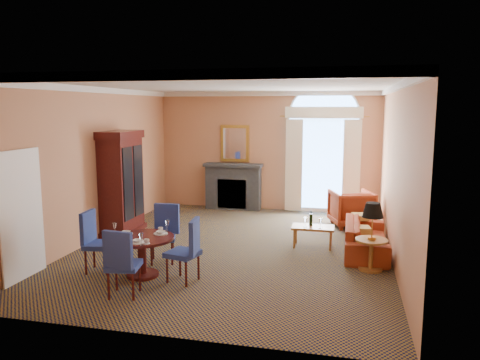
% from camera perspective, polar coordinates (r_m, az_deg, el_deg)
% --- Properties ---
extents(ground, '(7.50, 7.50, 0.00)m').
position_cam_1_polar(ground, '(9.45, -0.70, -8.27)').
color(ground, '#111538').
rests_on(ground, ground).
extents(room_envelope, '(6.04, 7.52, 3.45)m').
position_cam_1_polar(room_envelope, '(9.69, 0.08, 7.24)').
color(room_envelope, tan).
rests_on(room_envelope, ground).
extents(armoire, '(0.65, 1.16, 2.28)m').
position_cam_1_polar(armoire, '(10.67, -14.30, -0.51)').
color(armoire, '#380E0C').
rests_on(armoire, ground).
extents(dining_table, '(1.07, 1.07, 0.87)m').
position_cam_1_polar(dining_table, '(7.97, -11.89, -7.98)').
color(dining_table, '#380E0C').
rests_on(dining_table, ground).
extents(dining_chair_north, '(0.59, 0.59, 1.04)m').
position_cam_1_polar(dining_chair_north, '(8.66, -9.20, -5.91)').
color(dining_chair_north, navy).
rests_on(dining_chair_north, ground).
extents(dining_chair_south, '(0.53, 0.54, 1.04)m').
position_cam_1_polar(dining_chair_south, '(7.12, -14.31, -9.35)').
color(dining_chair_south, navy).
rests_on(dining_chair_south, ground).
extents(dining_chair_east, '(0.56, 0.56, 1.04)m').
position_cam_1_polar(dining_chair_east, '(7.56, -6.32, -8.04)').
color(dining_chair_east, navy).
rests_on(dining_chair_east, ground).
extents(dining_chair_west, '(0.53, 0.53, 1.04)m').
position_cam_1_polar(dining_chair_west, '(8.40, -17.36, -6.67)').
color(dining_chair_west, navy).
rests_on(dining_chair_west, ground).
extents(sofa, '(0.79, 2.03, 0.59)m').
position_cam_1_polar(sofa, '(9.43, 15.11, -6.75)').
color(sofa, '#9E381C').
rests_on(sofa, ground).
extents(armchair, '(1.16, 1.18, 0.85)m').
position_cam_1_polar(armchair, '(11.35, 13.40, -3.37)').
color(armchair, '#9E381C').
rests_on(armchair, ground).
extents(coffee_table, '(0.84, 0.47, 0.74)m').
position_cam_1_polar(coffee_table, '(9.52, 8.88, -5.76)').
color(coffee_table, '#A66C31').
rests_on(coffee_table, ground).
extents(side_table, '(0.55, 0.55, 1.16)m').
position_cam_1_polar(side_table, '(8.32, 15.81, -5.63)').
color(side_table, '#A66C31').
rests_on(side_table, ground).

